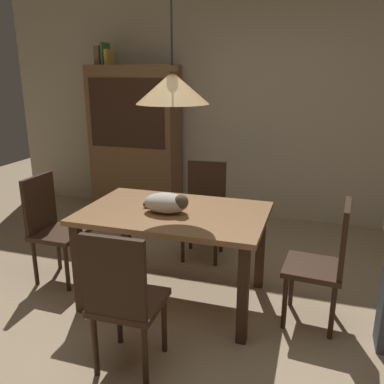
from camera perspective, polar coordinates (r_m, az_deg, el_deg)
ground at (r=3.02m, az=-2.83°, el=-19.18°), size 10.00×10.00×0.00m
back_wall at (r=5.03m, az=7.70°, el=12.84°), size 6.40×0.10×2.90m
dining_table at (r=3.12m, az=-2.53°, el=-4.42°), size 1.40×0.90×0.75m
chair_left_side at (r=3.69m, az=-19.24°, el=-4.27°), size 0.41×0.41×0.93m
chair_right_side at (r=3.00m, az=18.39°, el=-9.01°), size 0.43×0.43×0.93m
chair_near_front at (r=2.46m, az=-9.69°, el=-14.41°), size 0.41×0.41×0.93m
chair_far_back at (r=3.96m, az=1.77°, el=-1.92°), size 0.43×0.43×0.93m
cat_sleeping at (r=3.03m, az=-3.51°, el=-1.54°), size 0.39×0.23×0.16m
pendant_lamp at (r=2.92m, az=-2.79°, el=14.53°), size 0.52×0.52×1.30m
hutch_bookcase at (r=5.19m, az=-7.96°, el=6.70°), size 1.12×0.45×1.85m
book_brown_thick at (r=5.31m, az=-12.73°, el=18.29°), size 0.06×0.24×0.22m
book_green_slim at (r=5.28m, az=-12.14°, el=18.56°), size 0.03×0.20×0.26m
book_yellow_short at (r=5.26m, az=-11.60°, el=18.16°), size 0.04×0.20×0.18m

